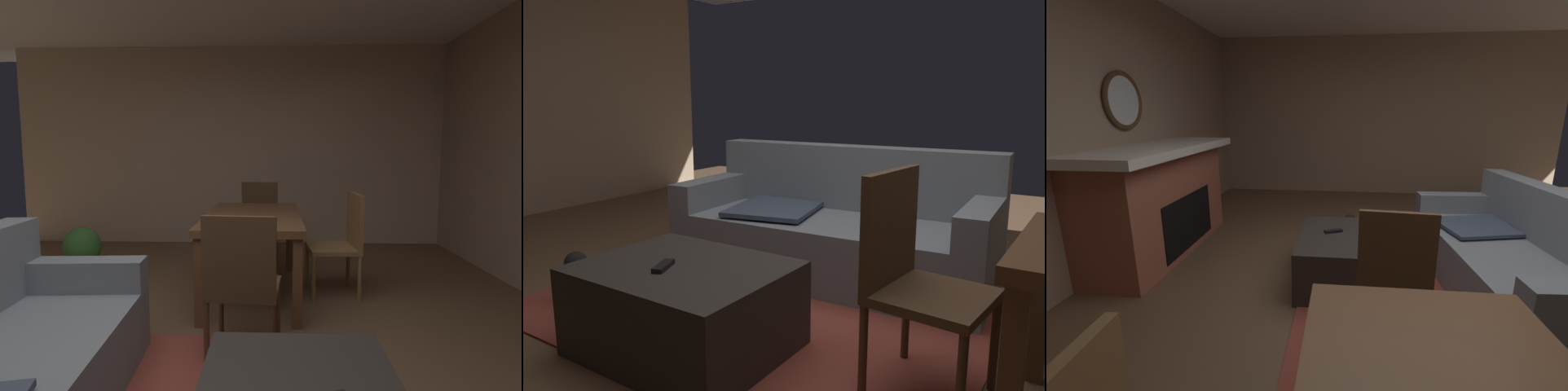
{
  "view_description": "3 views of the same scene",
  "coord_description": "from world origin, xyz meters",
  "views": [
    {
      "loc": [
        -1.67,
        -0.5,
        1.3
      ],
      "look_at": [
        0.35,
        -0.44,
        1.07
      ],
      "focal_mm": 26.71,
      "sensor_mm": 36.0,
      "label": 1
    },
    {
      "loc": [
        1.29,
        -2.27,
        1.23
      ],
      "look_at": [
        0.27,
        -0.72,
        0.86
      ],
      "focal_mm": 34.99,
      "sensor_mm": 36.0,
      "label": 2
    },
    {
      "loc": [
        2.33,
        -0.63,
        1.47
      ],
      "look_at": [
        -0.13,
        -0.89,
        0.84
      ],
      "focal_mm": 22.67,
      "sensor_mm": 36.0,
      "label": 3
    }
  ],
  "objects": [
    {
      "name": "dining_chair_west",
      "position": [
        0.64,
        -0.31,
        0.52
      ],
      "size": [
        0.48,
        0.48,
        0.93
      ],
      "color": "#513823",
      "rests_on": "ground"
    },
    {
      "name": "tv_remote",
      "position": [
        -0.42,
        -0.69,
        0.45
      ],
      "size": [
        0.11,
        0.17,
        0.02
      ],
      "primitive_type": "cube",
      "rotation": [
        0.0,
        0.0,
        0.41
      ],
      "color": "black",
      "rests_on": "ottoman_coffee_table"
    },
    {
      "name": "small_dog",
      "position": [
        -1.19,
        -0.5,
        0.16
      ],
      "size": [
        0.49,
        0.24,
        0.26
      ],
      "color": "black",
      "rests_on": "ground"
    },
    {
      "name": "area_rug",
      "position": [
        -0.38,
        0.05,
        0.01
      ],
      "size": [
        2.6,
        2.0,
        0.01
      ],
      "primitive_type": "cube",
      "color": "brown",
      "rests_on": "ground"
    },
    {
      "name": "ottoman_coffee_table",
      "position": [
        -0.38,
        -0.61,
        0.22
      ],
      "size": [
        0.96,
        0.77,
        0.44
      ],
      "primitive_type": "cube",
      "color": "#2D2826",
      "rests_on": "ground"
    },
    {
      "name": "couch",
      "position": [
        -0.29,
        0.77,
        0.31
      ],
      "size": [
        2.16,
        1.02,
        0.88
      ],
      "color": "slate",
      "rests_on": "ground"
    },
    {
      "name": "floor",
      "position": [
        0.0,
        0.0,
        0.0
      ],
      "size": [
        9.29,
        9.29,
        0.0
      ],
      "primitive_type": "plane",
      "color": "brown"
    }
  ]
}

